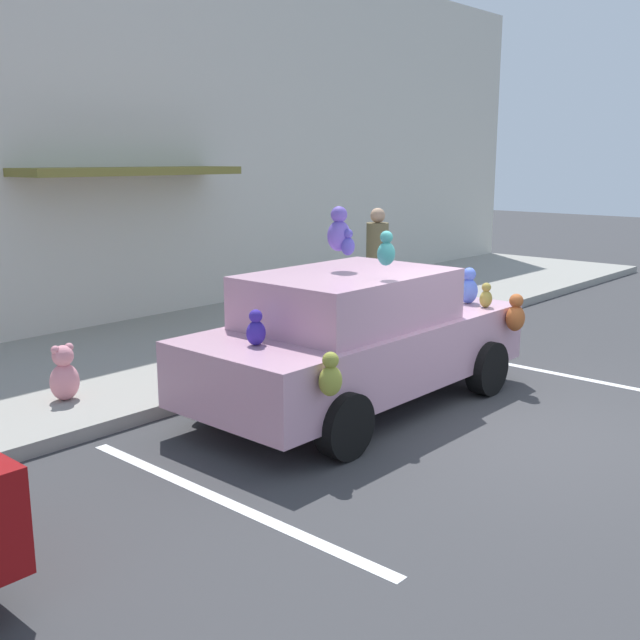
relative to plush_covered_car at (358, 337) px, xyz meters
name	(u,v)px	position (x,y,z in m)	size (l,w,h in m)	color
ground_plane	(516,429)	(0.50, -1.70, -0.80)	(60.00, 60.00, 0.00)	#38383A
sidewalk	(204,344)	(0.50, 3.30, -0.73)	(24.00, 4.00, 0.15)	gray
storefront_building	(109,129)	(0.50, 5.44, 2.39)	(24.00, 1.25, 6.40)	beige
parking_stripe_front	(527,368)	(2.73, -0.70, -0.80)	(0.12, 3.60, 0.01)	silver
parking_stripe_rear	(223,500)	(-2.62, -0.70, -0.80)	(0.12, 3.60, 0.01)	silver
plush_covered_car	(358,337)	(0.00, 0.00, 0.00)	(4.23, 2.08, 2.24)	#C090A7
teddy_bear_on_sidewalk	(64,374)	(-2.32, 2.24, -0.36)	(0.33, 0.27, 0.63)	pink
pedestrian_near_shopfront	(377,263)	(3.97, 2.78, 0.17)	(0.38, 0.38, 1.77)	brown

